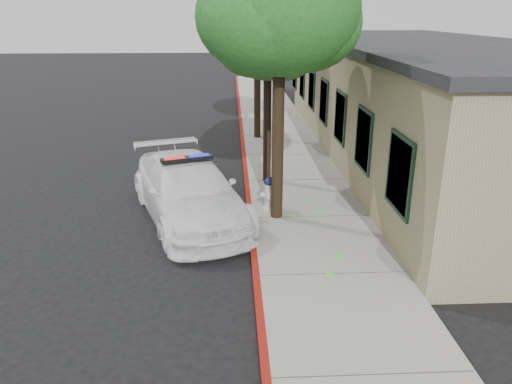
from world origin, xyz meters
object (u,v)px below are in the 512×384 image
object	(u,v)px
police_car	(189,190)
street_tree_near	(280,13)
street_tree_mid	(268,41)
street_tree_far	(259,25)
fire_hydrant	(270,193)
clapboard_building	(424,101)

from	to	relation	value
police_car	street_tree_near	bearing A→B (deg)	-27.25
street_tree_mid	street_tree_far	bearing A→B (deg)	89.68
police_car	street_tree_far	xyz separation A→B (m)	(2.29, 8.41, 3.88)
police_car	street_tree_far	size ratio (longest dim) A/B	0.99
fire_hydrant	street_tree_mid	world-z (taller)	street_tree_mid
clapboard_building	fire_hydrant	bearing A→B (deg)	-138.24
police_car	street_tree_far	world-z (taller)	street_tree_far
police_car	fire_hydrant	bearing A→B (deg)	-14.04
clapboard_building	street_tree_near	distance (m)	8.93
fire_hydrant	street_tree_far	world-z (taller)	street_tree_far
police_car	street_tree_mid	world-z (taller)	street_tree_mid
police_car	street_tree_mid	bearing A→B (deg)	30.32
street_tree_near	street_tree_far	bearing A→B (deg)	90.09
police_car	street_tree_mid	distance (m)	5.01
fire_hydrant	street_tree_mid	xyz separation A→B (m)	(0.11, 2.46, 3.80)
street_tree_mid	street_tree_far	xyz separation A→B (m)	(0.03, 5.75, 0.28)
clapboard_building	street_tree_mid	distance (m)	7.05
street_tree_mid	street_tree_far	size ratio (longest dim) A/B	0.94
police_car	street_tree_near	xyz separation A→B (m)	(2.31, -0.32, 4.36)
fire_hydrant	street_tree_near	distance (m)	4.58
street_tree_mid	street_tree_near	bearing A→B (deg)	-89.10
clapboard_building	police_car	world-z (taller)	clapboard_building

